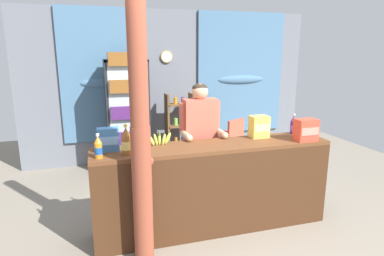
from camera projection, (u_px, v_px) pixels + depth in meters
The scene contains 16 objects.
ground_plane at pixel (204, 198), 4.48m from camera, with size 8.17×8.17×0.00m, color gray.
back_wall_curtained at pixel (173, 85), 5.98m from camera, with size 5.25×0.22×2.69m.
stall_counter at pixel (217, 182), 3.53m from camera, with size 2.61×0.50×0.99m.
timber_post at pixel (140, 133), 2.87m from camera, with size 0.20×0.18×2.64m.
drink_fridge at pixel (127, 109), 5.27m from camera, with size 0.67×0.68×1.97m.
bottle_shelf_rack at pixel (179, 128), 5.79m from camera, with size 0.48×0.28×1.26m.
plastic_lawn_chair at pixel (230, 139), 5.65m from camera, with size 0.60×0.60×0.86m.
shopkeeper at pixel (200, 133), 3.95m from camera, with size 0.51×0.42×1.60m.
soda_bottle_iced_tea at pixel (126, 142), 3.15m from camera, with size 0.09×0.09×0.31m.
soda_bottle_orange_soda at pixel (98, 148), 3.05m from camera, with size 0.07×0.07×0.24m.
soda_bottle_cola at pixel (137, 138), 3.39m from camera, with size 0.06×0.06×0.24m.
soda_bottle_grape_soda at pixel (293, 125), 3.97m from camera, with size 0.08×0.08×0.25m.
snack_box_instant_noodle at pixel (259, 127), 3.81m from camera, with size 0.21×0.16×0.25m.
snack_box_biscuit at pixel (108, 140), 3.27m from camera, with size 0.21×0.12×0.24m.
snack_box_crackers at pixel (306, 130), 3.66m from camera, with size 0.24×0.16×0.25m.
banana_bunch at pixel (160, 139), 3.50m from camera, with size 0.27×0.05×0.16m.
Camera 1 is at (-1.35, -2.67, 1.96)m, focal length 30.49 mm.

